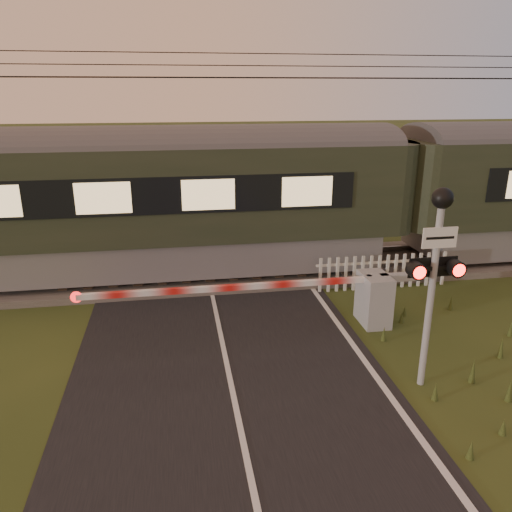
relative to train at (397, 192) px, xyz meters
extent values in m
plane|color=#2B3916|center=(-5.76, -6.50, -2.27)|extent=(160.00, 160.00, 0.00)
cube|color=black|center=(-5.76, -6.50, -2.26)|extent=(6.00, 140.00, 0.02)
cube|color=#47423D|center=(-5.76, 0.00, -2.21)|extent=(140.00, 3.40, 0.24)
cube|color=slate|center=(-5.76, -0.72, -2.01)|extent=(140.00, 0.08, 0.14)
cube|color=slate|center=(-5.76, 0.72, -2.01)|extent=(140.00, 0.08, 0.14)
cube|color=#2D2116|center=(-5.76, 0.00, -2.08)|extent=(0.24, 2.20, 0.06)
cylinder|color=black|center=(-5.76, -0.30, 3.23)|extent=(120.00, 0.02, 0.02)
cylinder|color=black|center=(-5.76, 0.30, 3.23)|extent=(120.00, 0.02, 0.02)
cylinder|color=black|center=(-5.76, 0.00, 3.83)|extent=(120.00, 0.02, 0.02)
cylinder|color=black|center=(-5.76, 0.00, 3.53)|extent=(120.00, 0.02, 0.02)
cube|color=gray|center=(-10.91, 0.00, -1.44)|extent=(19.98, 2.64, 0.99)
cube|color=#252E1F|center=(-10.91, 0.00, 0.29)|extent=(20.81, 2.87, 2.48)
cylinder|color=#4C4C4F|center=(-10.91, 0.00, 1.53)|extent=(20.81, 1.01, 1.01)
cube|color=gray|center=(-2.18, -3.88, -1.67)|extent=(0.60, 0.92, 1.19)
cylinder|color=gray|center=(-2.35, -3.88, -1.67)|extent=(0.13, 0.13, 1.19)
cube|color=gray|center=(-1.59, -3.88, -1.16)|extent=(0.98, 0.17, 0.17)
cube|color=red|center=(-5.54, -3.88, -1.16)|extent=(6.40, 0.12, 0.12)
cylinder|color=red|center=(-8.74, -3.88, -1.16)|extent=(0.24, 0.04, 0.24)
cylinder|color=gray|center=(-2.27, -6.46, -0.59)|extent=(0.12, 0.12, 3.35)
cube|color=white|center=(-2.27, -6.52, 0.58)|extent=(0.61, 0.03, 0.36)
sphere|color=black|center=(-2.27, -6.46, 1.24)|extent=(0.36, 0.36, 0.36)
cube|color=black|center=(-2.27, -6.46, 0.02)|extent=(0.84, 0.07, 0.07)
cylinder|color=#FF140C|center=(-2.63, -6.64, 0.02)|extent=(0.22, 0.02, 0.22)
cylinder|color=#FF140C|center=(-1.92, -6.64, 0.02)|extent=(0.22, 0.02, 0.22)
cube|color=black|center=(-2.27, -6.41, 0.02)|extent=(0.89, 0.02, 0.36)
cube|color=silver|center=(-1.11, -1.87, -1.95)|extent=(3.78, 0.04, 0.06)
cube|color=silver|center=(-1.11, -1.87, -1.52)|extent=(3.78, 0.04, 0.06)
camera|label=1|loc=(-6.61, -13.91, 2.93)|focal=35.00mm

